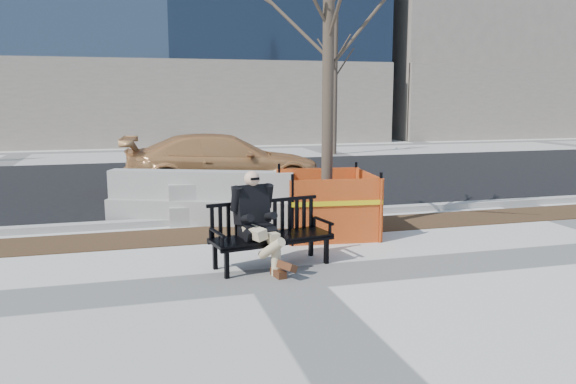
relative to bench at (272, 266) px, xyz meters
name	(u,v)px	position (x,y,z in m)	size (l,w,h in m)	color
ground	(282,279)	(0.00, -0.56, 0.00)	(120.00, 120.00, 0.00)	beige
mulch_strip	(243,232)	(0.00, 2.04, 0.00)	(40.00, 1.20, 0.02)	#47301C
asphalt_street	(201,181)	(0.00, 8.24, 0.00)	(60.00, 10.40, 0.01)	black
curb	(234,218)	(0.00, 2.99, 0.06)	(60.00, 0.25, 0.12)	#9E9B93
bench	(272,266)	(0.00, 0.00, 0.00)	(1.71, 0.62, 0.91)	black
seated_man	(256,268)	(-0.23, 0.00, 0.00)	(0.58, 0.97, 1.36)	black
tree_fence	(326,234)	(1.36, 1.61, 0.00)	(2.28, 2.28, 5.71)	orange
sedan	(225,191)	(0.39, 6.52, 0.00)	(1.98, 4.88, 1.42)	#C3864B
jersey_barrier_left	(202,223)	(-0.60, 3.02, 0.00)	(3.45, 0.69, 0.99)	gray
jersey_barrier_right	(241,221)	(0.12, 2.96, 0.00)	(2.64, 0.53, 0.76)	#A7A49C
far_tree_right	(334,154)	(6.11, 14.35, 0.00)	(2.19, 2.19, 5.91)	#4D3E31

